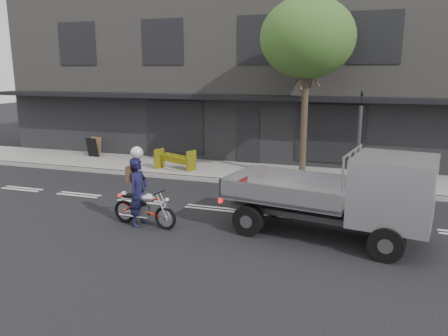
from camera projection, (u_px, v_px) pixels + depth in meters
ground at (211, 208)px, 13.48m from camera, size 80.00×80.00×0.00m
sidewalk at (250, 173)px, 17.83m from camera, size 32.00×3.20×0.15m
kerb at (239, 182)px, 16.34m from camera, size 32.00×0.20×0.15m
building_main at (282, 73)px, 23.08m from camera, size 26.00×10.00×8.00m
street_tree at (307, 38)px, 15.55m from camera, size 3.40×3.40×6.74m
traffic_light_pole at (358, 145)px, 14.95m from camera, size 0.12×0.12×3.50m
motorcycle at (144, 207)px, 11.87m from camera, size 2.00×0.58×1.03m
rider at (139, 192)px, 11.83m from camera, size 0.53×0.73×1.88m
flatbed_ute at (372, 192)px, 10.47m from camera, size 5.27×2.83×2.32m
construction_barrier at (173, 160)px, 17.76m from camera, size 1.67×1.20×0.87m
sandwich_board at (92, 147)px, 20.59m from camera, size 0.61×0.43×0.91m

